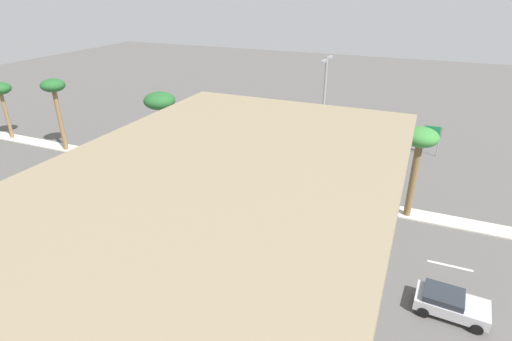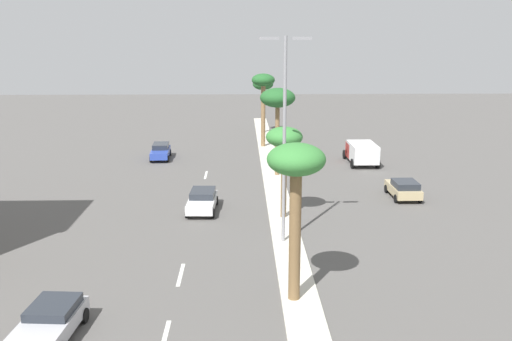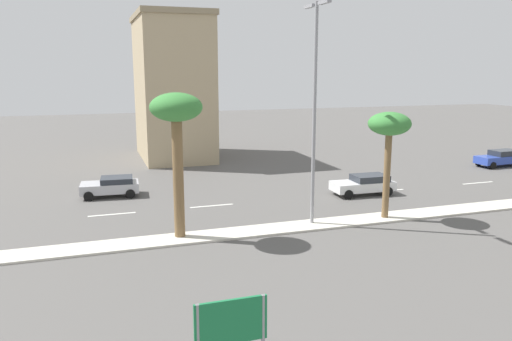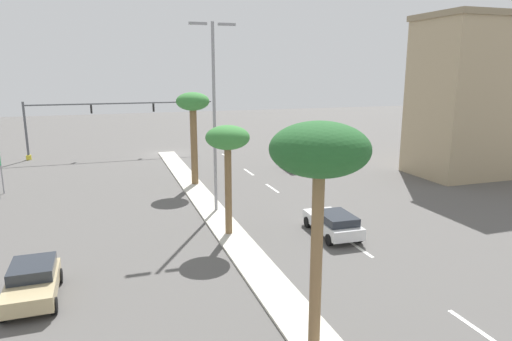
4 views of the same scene
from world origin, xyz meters
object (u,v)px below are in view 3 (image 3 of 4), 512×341
object	(u,v)px
palm_tree_mid	(176,118)
sedan_white_far	(364,184)
street_lamp_right	(315,100)
sedan_silver_right	(111,186)
directional_road_sign	(231,335)
palm_tree_right	(389,128)
sedan_blue_rear	(500,158)
commercial_building	(173,87)

from	to	relation	value
palm_tree_mid	sedan_white_far	bearing A→B (deg)	110.57
street_lamp_right	sedan_silver_right	size ratio (longest dim) A/B	2.99
directional_road_sign	palm_tree_mid	distance (m)	14.87
palm_tree_mid	sedan_silver_right	xyz separation A→B (m)	(-10.28, -2.97, -5.50)
palm_tree_mid	sedan_white_far	xyz separation A→B (m)	(-5.22, 13.91, -5.49)
palm_tree_mid	sedan_white_far	world-z (taller)	palm_tree_mid
palm_tree_right	street_lamp_right	size ratio (longest dim) A/B	0.51
directional_road_sign	sedan_silver_right	world-z (taller)	directional_road_sign
sedan_white_far	sedan_blue_rear	world-z (taller)	sedan_blue_rear
directional_road_sign	street_lamp_right	xyz separation A→B (m)	(-14.29, 8.69, 4.52)
commercial_building	sedan_blue_rear	world-z (taller)	commercial_building
sedan_silver_right	commercial_building	bearing A→B (deg)	154.80
palm_tree_right	street_lamp_right	world-z (taller)	street_lamp_right
palm_tree_right	sedan_blue_rear	size ratio (longest dim) A/B	1.38
palm_tree_mid	sedan_blue_rear	xyz separation A→B (m)	(-10.56, 31.01, -5.45)
commercial_building	sedan_silver_right	world-z (taller)	commercial_building
commercial_building	sedan_silver_right	size ratio (longest dim) A/B	3.45
directional_road_sign	palm_tree_mid	world-z (taller)	palm_tree_mid
sedan_blue_rear	sedan_silver_right	bearing A→B (deg)	-89.53
commercial_building	street_lamp_right	world-z (taller)	commercial_building
sedan_white_far	sedan_blue_rear	bearing A→B (deg)	107.35
street_lamp_right	palm_tree_right	bearing A→B (deg)	85.60
commercial_building	sedan_white_far	distance (m)	22.74
sedan_silver_right	sedan_white_far	world-z (taller)	sedan_white_far
palm_tree_mid	sedan_blue_rear	distance (m)	33.22
sedan_blue_rear	street_lamp_right	bearing A→B (deg)	-65.74
sedan_white_far	palm_tree_mid	bearing A→B (deg)	-69.43
directional_road_sign	commercial_building	xyz separation A→B (m)	(-38.95, 4.99, 4.47)
palm_tree_mid	sedan_blue_rear	world-z (taller)	palm_tree_mid
palm_tree_mid	sedan_silver_right	distance (m)	12.04
palm_tree_right	sedan_silver_right	bearing A→B (deg)	-125.50
palm_tree_right	sedan_blue_rear	world-z (taller)	palm_tree_right
palm_tree_mid	sedan_blue_rear	bearing A→B (deg)	108.81
palm_tree_mid	directional_road_sign	bearing A→B (deg)	-4.85
palm_tree_mid	sedan_white_far	distance (m)	15.83
sedan_blue_rear	commercial_building	bearing A→B (deg)	-117.30
street_lamp_right	commercial_building	bearing A→B (deg)	-171.47
palm_tree_right	sedan_silver_right	xyz separation A→B (m)	(-10.67, -14.97, -4.62)
directional_road_sign	sedan_white_far	world-z (taller)	directional_road_sign
sedan_silver_right	palm_tree_mid	bearing A→B (deg)	16.10
sedan_blue_rear	directional_road_sign	bearing A→B (deg)	-52.32
street_lamp_right	sedan_silver_right	xyz separation A→B (m)	(-10.33, -10.45, -6.25)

